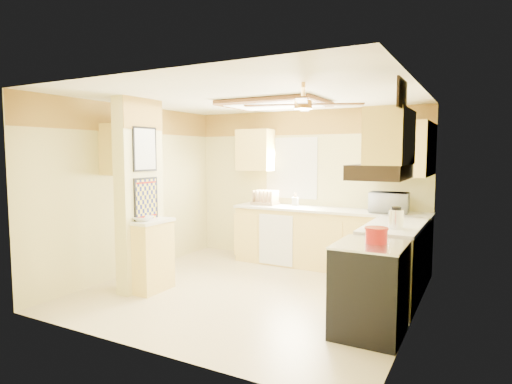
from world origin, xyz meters
The scene contains 34 objects.
floor centered at (0.00, 0.00, 0.00)m, with size 4.00×4.00×0.00m, color beige.
ceiling centered at (0.00, 0.00, 2.50)m, with size 4.00×4.00×0.00m, color white.
wall_back centered at (0.00, 1.90, 1.25)m, with size 4.00×4.00×0.00m, color #DFD488.
wall_front centered at (0.00, -1.90, 1.25)m, with size 4.00×4.00×0.00m, color #DFD488.
wall_left centered at (-2.00, 0.00, 1.25)m, with size 3.80×3.80×0.00m, color #DFD488.
wall_right centered at (2.00, 0.00, 1.25)m, with size 3.80×3.80×0.00m, color #DFD488.
wallpaper_border centered at (0.00, 1.88, 2.30)m, with size 4.00×0.02×0.40m, color #EBB845.
partition_column centered at (-1.35, -0.55, 1.25)m, with size 0.20×0.70×2.50m, color #DFD488.
partition_ledge centered at (-1.13, -0.55, 0.45)m, with size 0.25×0.55×0.90m, color #FFDE6A.
ledge_top centered at (-1.13, -0.55, 0.92)m, with size 0.28×0.58×0.04m, color silver.
lower_cabinets_back centered at (0.50, 1.60, 0.45)m, with size 3.00×0.60×0.90m, color #FFDE6A.
lower_cabinets_right centered at (1.70, 0.60, 0.45)m, with size 0.60×1.40×0.90m, color #FFDE6A.
countertop_back centered at (0.50, 1.59, 0.92)m, with size 3.04×0.64×0.04m, color silver.
countertop_right centered at (1.69, 0.60, 0.92)m, with size 0.64×1.44×0.04m, color silver.
dishwasher_panel centered at (-0.25, 1.29, 0.43)m, with size 0.58×0.02×0.80m, color white.
window centered at (-0.25, 1.89, 1.55)m, with size 0.92×0.02×1.02m.
upper_cab_back_left centered at (-0.85, 1.72, 1.85)m, with size 0.60×0.35×0.70m, color #FFDE6A.
upper_cab_back_right centered at (1.55, 1.72, 1.85)m, with size 0.90×0.35×0.70m, color #FFDE6A.
upper_cab_right centered at (1.82, 1.25, 1.85)m, with size 0.35×1.00×0.70m, color #FFDE6A.
upper_cab_left_wall centered at (-1.82, -0.25, 1.85)m, with size 0.35×0.75×0.70m, color #FFDE6A.
upper_cab_over_stove centered at (1.82, -0.55, 1.95)m, with size 0.35×0.76×0.52m, color #FFDE6A.
stove centered at (1.67, -0.55, 0.46)m, with size 0.68×0.77×0.92m.
range_hood centered at (1.74, -0.55, 1.62)m, with size 0.50×0.76×0.14m, color black.
poster_menu centered at (-1.24, -0.55, 1.85)m, with size 0.02×0.42×0.57m.
poster_nashville centered at (-1.24, -0.55, 1.20)m, with size 0.02×0.42×0.57m.
ceiling_light_panel centered at (0.10, 0.50, 2.46)m, with size 1.35×0.95×0.06m.
ceiling_fan centered at (1.00, -0.70, 2.29)m, with size 1.15×1.15×0.26m.
vent_grate centered at (1.98, -0.90, 2.30)m, with size 0.02×0.40×0.25m, color black.
microwave centered at (1.42, 1.59, 1.09)m, with size 0.53×0.36×0.30m, color white.
bowl centered at (-1.18, -0.68, 0.97)m, with size 0.25×0.25×0.06m, color white.
dutch_oven centered at (1.71, -0.50, 0.99)m, with size 0.23×0.23×0.15m.
kettle centered at (1.76, 0.27, 1.06)m, with size 0.16×0.16×0.25m.
dish_rack centered at (-0.61, 1.63, 1.03)m, with size 0.41×0.30×0.24m.
utensil_crock centered at (-0.11, 1.73, 1.01)m, with size 0.11×0.11×0.21m.
Camera 1 is at (2.63, -4.73, 1.80)m, focal length 30.00 mm.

